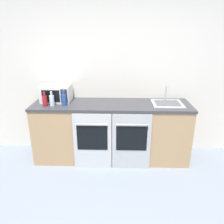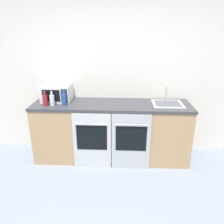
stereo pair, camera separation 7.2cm
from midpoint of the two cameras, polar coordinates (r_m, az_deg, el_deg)
name	(u,v)px [view 1 (the left image)]	position (r m, az deg, el deg)	size (l,w,h in m)	color
wall_back	(112,76)	(3.63, -0.54, 9.39)	(10.00, 0.06, 2.60)	silver
counter_back	(111,131)	(3.56, -0.72, -4.96)	(2.45, 0.66, 0.94)	tan
oven_left	(92,141)	(3.29, -5.76, -7.62)	(0.56, 0.06, 0.89)	#B7BABF
oven_right	(131,142)	(3.26, 4.45, -7.78)	(0.56, 0.06, 0.89)	#A8AAAF
microwave	(56,93)	(3.59, -14.87, 4.78)	(0.45, 0.35, 0.26)	silver
bottle_red	(45,101)	(3.40, -17.71, 2.87)	(0.07, 0.07, 0.22)	maroon
bottle_clear	(52,100)	(3.39, -16.01, 2.99)	(0.07, 0.07, 0.22)	silver
bottle_blue	(64,99)	(3.35, -13.01, 3.21)	(0.07, 0.07, 0.24)	#234793
sink	(167,103)	(3.46, 13.66, 2.27)	(0.46, 0.42, 0.24)	#A8AAAF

